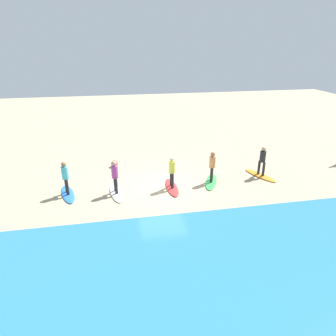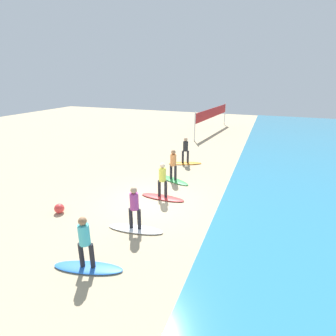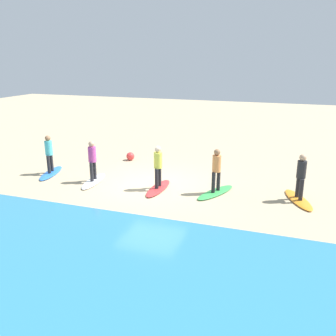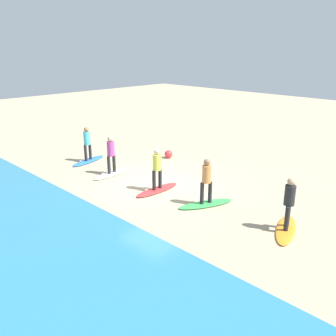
{
  "view_description": "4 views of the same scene",
  "coord_description": "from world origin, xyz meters",
  "px_view_note": "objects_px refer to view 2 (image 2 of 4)",
  "views": [
    {
      "loc": [
        2.36,
        13.97,
        6.92
      ],
      "look_at": [
        -0.22,
        0.59,
        1.22
      ],
      "focal_mm": 32.15,
      "sensor_mm": 36.0,
      "label": 1
    },
    {
      "loc": [
        9.76,
        4.62,
        5.4
      ],
      "look_at": [
        -1.34,
        0.34,
        1.19
      ],
      "focal_mm": 28.09,
      "sensor_mm": 36.0,
      "label": 2
    },
    {
      "loc": [
        -5.23,
        12.96,
        4.95
      ],
      "look_at": [
        -0.63,
        -0.23,
        0.7
      ],
      "focal_mm": 39.11,
      "sensor_mm": 36.0,
      "label": 3
    },
    {
      "loc": [
        -10.12,
        9.58,
        5.41
      ],
      "look_at": [
        -0.72,
        0.08,
        0.93
      ],
      "focal_mm": 39.08,
      "sensor_mm": 36.0,
      "label": 4
    }
  ],
  "objects_px": {
    "volleyball_net": "(212,114)",
    "surfer_green": "(173,163)",
    "surfboard_red": "(163,197)",
    "surfboard_blue": "(88,268)",
    "surfboard_white": "(136,229)",
    "surfer_orange": "(186,148)",
    "surfer_red": "(162,178)",
    "beach_ball": "(59,208)",
    "surfboard_orange": "(185,163)",
    "surfer_white": "(134,205)",
    "surfer_blue": "(85,239)",
    "surfboard_green": "(173,180)"
  },
  "relations": [
    {
      "from": "surfboard_red",
      "to": "volleyball_net",
      "type": "xyz_separation_m",
      "value": [
        -15.9,
        -1.16,
        1.74
      ]
    },
    {
      "from": "surfboard_blue",
      "to": "surfboard_green",
      "type": "bearing_deg",
      "value": 75.92
    },
    {
      "from": "surfer_green",
      "to": "surfer_white",
      "type": "height_order",
      "value": "same"
    },
    {
      "from": "surfer_red",
      "to": "surfboard_white",
      "type": "height_order",
      "value": "surfer_red"
    },
    {
      "from": "surfboard_orange",
      "to": "surfer_blue",
      "type": "distance_m",
      "value": 10.39
    },
    {
      "from": "surfboard_orange",
      "to": "volleyball_net",
      "type": "distance_m",
      "value": 10.88
    },
    {
      "from": "surfboard_green",
      "to": "surfer_blue",
      "type": "relative_size",
      "value": 1.28
    },
    {
      "from": "surfboard_green",
      "to": "surfer_green",
      "type": "relative_size",
      "value": 1.28
    },
    {
      "from": "surfboard_orange",
      "to": "surfboard_blue",
      "type": "distance_m",
      "value": 10.34
    },
    {
      "from": "surfboard_green",
      "to": "surfer_red",
      "type": "relative_size",
      "value": 1.28
    },
    {
      "from": "volleyball_net",
      "to": "surfer_green",
      "type": "bearing_deg",
      "value": 3.65
    },
    {
      "from": "surfboard_green",
      "to": "surfer_red",
      "type": "height_order",
      "value": "surfer_red"
    },
    {
      "from": "surfboard_red",
      "to": "surfer_red",
      "type": "distance_m",
      "value": 0.99
    },
    {
      "from": "surfer_blue",
      "to": "surfboard_blue",
      "type": "bearing_deg",
      "value": 90.0
    },
    {
      "from": "surfboard_blue",
      "to": "surfboard_white",
      "type": "bearing_deg",
      "value": 67.61
    },
    {
      "from": "surfboard_white",
      "to": "surfer_blue",
      "type": "bearing_deg",
      "value": -105.96
    },
    {
      "from": "surfboard_green",
      "to": "surfboard_red",
      "type": "xyz_separation_m",
      "value": [
        2.21,
        0.28,
        0.0
      ]
    },
    {
      "from": "surfer_orange",
      "to": "surfer_white",
      "type": "height_order",
      "value": "same"
    },
    {
      "from": "surfboard_red",
      "to": "surfboard_blue",
      "type": "distance_m",
      "value": 5.17
    },
    {
      "from": "surfer_orange",
      "to": "surfboard_red",
      "type": "relative_size",
      "value": 0.78
    },
    {
      "from": "surfboard_white",
      "to": "surfer_blue",
      "type": "distance_m",
      "value": 2.56
    },
    {
      "from": "surfboard_red",
      "to": "surfer_orange",
      "type": "bearing_deg",
      "value": 96.3
    },
    {
      "from": "beach_ball",
      "to": "surfboard_blue",
      "type": "bearing_deg",
      "value": 53.66
    },
    {
      "from": "surfer_red",
      "to": "volleyball_net",
      "type": "bearing_deg",
      "value": -175.84
    },
    {
      "from": "surfer_red",
      "to": "beach_ball",
      "type": "distance_m",
      "value": 4.54
    },
    {
      "from": "surfer_orange",
      "to": "surfboard_blue",
      "type": "relative_size",
      "value": 0.78
    },
    {
      "from": "surfboard_orange",
      "to": "surfer_blue",
      "type": "relative_size",
      "value": 1.28
    },
    {
      "from": "surfboard_blue",
      "to": "beach_ball",
      "type": "relative_size",
      "value": 5.21
    },
    {
      "from": "surfboard_green",
      "to": "surfboard_white",
      "type": "relative_size",
      "value": 1.0
    },
    {
      "from": "surfer_orange",
      "to": "surfer_white",
      "type": "bearing_deg",
      "value": 4.35
    },
    {
      "from": "surfer_red",
      "to": "surfer_white",
      "type": "height_order",
      "value": "same"
    },
    {
      "from": "surfboard_orange",
      "to": "surfer_green",
      "type": "bearing_deg",
      "value": -107.47
    },
    {
      "from": "surfboard_orange",
      "to": "surfer_green",
      "type": "xyz_separation_m",
      "value": [
        2.96,
        0.25,
        0.99
      ]
    },
    {
      "from": "surfboard_red",
      "to": "surfboard_white",
      "type": "height_order",
      "value": "same"
    },
    {
      "from": "surfer_white",
      "to": "surfer_green",
      "type": "bearing_deg",
      "value": -175.98
    },
    {
      "from": "surfer_white",
      "to": "surfer_blue",
      "type": "distance_m",
      "value": 2.37
    },
    {
      "from": "volleyball_net",
      "to": "beach_ball",
      "type": "distance_m",
      "value": 18.91
    },
    {
      "from": "surfboard_white",
      "to": "surfer_white",
      "type": "xyz_separation_m",
      "value": [
        0.0,
        -0.0,
        0.99
      ]
    },
    {
      "from": "surfboard_white",
      "to": "surfboard_blue",
      "type": "bearing_deg",
      "value": -105.96
    },
    {
      "from": "surfer_orange",
      "to": "surfboard_red",
      "type": "xyz_separation_m",
      "value": [
        5.18,
        0.54,
        -0.99
      ]
    },
    {
      "from": "volleyball_net",
      "to": "beach_ball",
      "type": "xyz_separation_m",
      "value": [
        18.7,
        -2.32,
        -1.59
      ]
    },
    {
      "from": "surfboard_blue",
      "to": "surfer_blue",
      "type": "xyz_separation_m",
      "value": [
        0.0,
        -0.0,
        0.99
      ]
    },
    {
      "from": "surfboard_white",
      "to": "surfer_orange",
      "type": "bearing_deg",
      "value": 86.56
    },
    {
      "from": "beach_ball",
      "to": "volleyball_net",
      "type": "bearing_deg",
      "value": 172.93
    },
    {
      "from": "surfer_red",
      "to": "beach_ball",
      "type": "height_order",
      "value": "surfer_red"
    },
    {
      "from": "surfboard_green",
      "to": "surfboard_red",
      "type": "height_order",
      "value": "same"
    },
    {
      "from": "surfer_green",
      "to": "surfer_red",
      "type": "xyz_separation_m",
      "value": [
        2.21,
        0.28,
        0.0
      ]
    },
    {
      "from": "surfboard_green",
      "to": "volleyball_net",
      "type": "height_order",
      "value": "volleyball_net"
    },
    {
      "from": "surfer_green",
      "to": "beach_ball",
      "type": "distance_m",
      "value": 6.0
    },
    {
      "from": "surfboard_red",
      "to": "beach_ball",
      "type": "distance_m",
      "value": 4.46
    }
  ]
}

